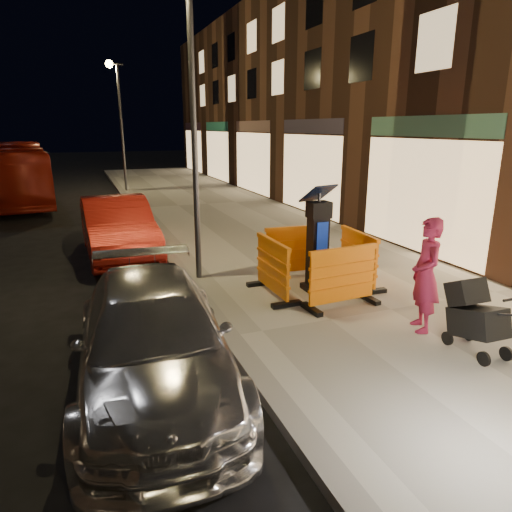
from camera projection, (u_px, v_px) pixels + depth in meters
name	position (u px, v px, depth m)	size (l,w,h in m)	color
ground_plane	(231.00, 345.00, 7.14)	(120.00, 120.00, 0.00)	black
sidewalk	(390.00, 313.00, 8.16)	(6.00, 60.00, 0.15)	gray
kerb	(231.00, 340.00, 7.12)	(0.30, 60.00, 0.15)	slate
parking_kiosk	(318.00, 241.00, 8.88)	(0.62, 0.62, 1.97)	black
barrier_front	(342.00, 277.00, 8.15)	(1.41, 0.58, 1.10)	orange
barrier_back	(296.00, 251.00, 9.85)	(1.41, 0.58, 1.10)	orange
barrier_kerbside	(273.00, 268.00, 8.67)	(1.41, 0.58, 1.10)	orange
barrier_bldgside	(358.00, 258.00, 9.33)	(1.41, 0.58, 1.10)	orange
car_silver	(156.00, 384.00, 6.06)	(1.88, 4.63, 1.34)	silver
car_red	(120.00, 255.00, 12.10)	(1.61, 4.60, 1.52)	#AB1F16
bus_doubledecker	(22.00, 203.00, 20.37)	(2.22, 9.48, 2.64)	maroon
man	(426.00, 275.00, 7.10)	(0.67, 0.44, 1.83)	#A02043
stroller	(478.00, 319.00, 6.48)	(0.54, 0.83, 1.03)	black
street_lamp_mid	(194.00, 134.00, 9.06)	(0.12, 0.12, 6.00)	#3F3F44
street_lamp_far	(122.00, 129.00, 22.52)	(0.12, 0.12, 6.00)	#3F3F44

